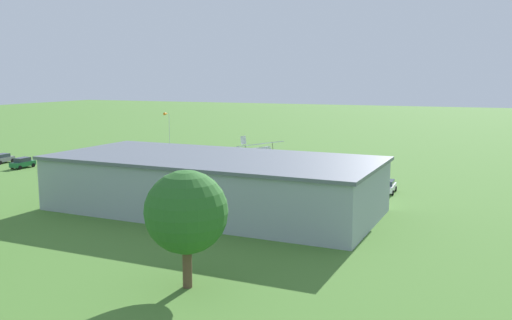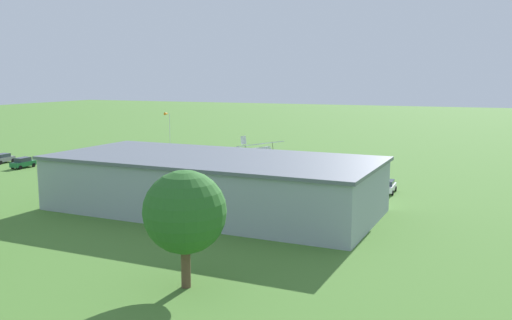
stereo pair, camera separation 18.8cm
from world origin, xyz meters
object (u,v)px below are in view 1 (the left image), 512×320
at_px(person_crossing_taxiway, 177,169).
at_px(tree_behind_hangar_right, 186,212).
at_px(hangar, 214,183).
at_px(car_silver, 160,173).
at_px(person_near_hangar_door, 200,167).
at_px(person_beside_truck, 226,171).
at_px(car_blue, 133,168).
at_px(windsock, 167,116).
at_px(car_white, 387,186).
at_px(car_grey, 2,158).
at_px(car_black, 90,167).
at_px(biplane, 256,150).
at_px(car_orange, 60,164).
at_px(car_green, 23,163).
at_px(person_by_parked_cars, 250,174).

relative_size(person_crossing_taxiway, tree_behind_hangar_right, 0.19).
distance_m(hangar, car_silver, 21.48).
bearing_deg(car_silver, person_near_hangar_door, -116.32).
xyz_separation_m(hangar, person_beside_truck, (7.89, -19.68, -2.22)).
xyz_separation_m(car_blue, windsock, (13.11, -31.42, 5.35)).
xyz_separation_m(car_white, person_near_hangar_door, (28.83, -4.03, 0.02)).
relative_size(hangar, person_beside_truck, 23.11).
relative_size(car_grey, tree_behind_hangar_right, 0.49).
bearing_deg(hangar, car_grey, -18.57).
bearing_deg(car_black, biplane, -158.15).
bearing_deg(windsock, hangar, 126.28).
xyz_separation_m(car_black, tree_behind_hangar_right, (-37.12, 35.67, 4.54)).
bearing_deg(person_near_hangar_door, car_white, 172.05).
relative_size(car_white, car_silver, 0.90).
height_order(car_orange, car_green, car_green).
distance_m(person_near_hangar_door, windsock, 35.57).
bearing_deg(tree_behind_hangar_right, car_grey, -33.17).
relative_size(biplane, car_blue, 1.95).
relative_size(hangar, car_white, 9.02).
height_order(car_blue, person_beside_truck, car_blue).
relative_size(car_black, windsock, 0.60).
bearing_deg(car_green, person_beside_truck, -169.80).
bearing_deg(hangar, car_blue, -36.69).
distance_m(car_orange, person_by_parked_cars, 31.57).
height_order(biplane, windsock, windsock).
relative_size(car_grey, person_beside_truck, 2.60).
bearing_deg(person_by_parked_cars, car_black, 9.07).
relative_size(hangar, car_blue, 7.93).
distance_m(car_blue, car_grey, 26.30).
bearing_deg(car_green, person_crossing_taxiway, -169.42).
xyz_separation_m(car_white, car_blue, (38.06, 0.23, 0.01)).
xyz_separation_m(car_grey, person_by_parked_cars, (-44.58, -2.65, -0.06)).
bearing_deg(car_blue, car_orange, 4.89).
bearing_deg(car_orange, person_near_hangar_door, -166.44).
distance_m(person_crossing_taxiway, windsock, 35.64).
bearing_deg(car_silver, car_orange, -2.67).
bearing_deg(person_crossing_taxiway, windsock, -56.29).
distance_m(car_blue, car_green, 19.37).
bearing_deg(car_green, car_blue, -172.08).
relative_size(hangar, car_silver, 8.10).
bearing_deg(car_orange, car_black, 176.50).
xyz_separation_m(car_green, windsock, (-6.07, -34.09, 5.33)).
height_order(person_near_hangar_door, windsock, windsock).
bearing_deg(car_black, car_silver, 177.74).
height_order(person_near_hangar_door, person_beside_truck, person_near_hangar_door).
bearing_deg(car_orange, hangar, 156.49).
bearing_deg(car_green, person_near_hangar_door, -166.29).
bearing_deg(car_silver, car_grey, -3.28).
height_order(car_green, car_grey, car_green).
bearing_deg(person_by_parked_cars, person_near_hangar_door, -11.04).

